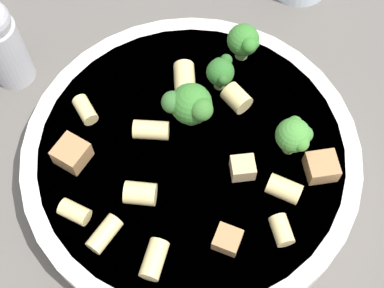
% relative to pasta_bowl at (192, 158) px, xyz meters
% --- Properties ---
extents(ground_plane, '(2.00, 2.00, 0.00)m').
position_rel_pasta_bowl_xyz_m(ground_plane, '(0.00, 0.00, -0.02)').
color(ground_plane, '#5B5651').
extents(pasta_bowl, '(0.28, 0.28, 0.04)m').
position_rel_pasta_bowl_xyz_m(pasta_bowl, '(0.00, 0.00, 0.00)').
color(pasta_bowl, silver).
rests_on(pasta_bowl, ground_plane).
extents(broccoli_floret_0, '(0.03, 0.02, 0.03)m').
position_rel_pasta_bowl_xyz_m(broccoli_floret_0, '(-0.06, 0.02, 0.04)').
color(broccoli_floret_0, '#9EC175').
rests_on(broccoli_floret_0, pasta_bowl).
extents(broccoli_floret_1, '(0.03, 0.03, 0.04)m').
position_rel_pasta_bowl_xyz_m(broccoli_floret_1, '(0.00, 0.08, 0.04)').
color(broccoli_floret_1, '#93B766').
rests_on(broccoli_floret_1, pasta_bowl).
extents(broccoli_floret_2, '(0.03, 0.03, 0.04)m').
position_rel_pasta_bowl_xyz_m(broccoli_floret_2, '(-0.09, 0.05, 0.04)').
color(broccoli_floret_2, '#84AD60').
rests_on(broccoli_floret_2, pasta_bowl).
extents(broccoli_floret_3, '(0.04, 0.04, 0.04)m').
position_rel_pasta_bowl_xyz_m(broccoli_floret_3, '(-0.03, -0.00, 0.04)').
color(broccoli_floret_3, '#84AD60').
rests_on(broccoli_floret_3, pasta_bowl).
extents(rigatoni_0, '(0.02, 0.03, 0.02)m').
position_rel_pasta_bowl_xyz_m(rigatoni_0, '(0.04, -0.04, 0.02)').
color(rigatoni_0, '#E0C67F').
rests_on(rigatoni_0, pasta_bowl).
extents(rigatoni_1, '(0.03, 0.02, 0.01)m').
position_rel_pasta_bowl_xyz_m(rigatoni_1, '(0.09, -0.03, 0.02)').
color(rigatoni_1, '#E0C67F').
rests_on(rigatoni_1, pasta_bowl).
extents(rigatoni_2, '(0.02, 0.02, 0.01)m').
position_rel_pasta_bowl_xyz_m(rigatoni_2, '(0.07, 0.07, 0.02)').
color(rigatoni_2, '#E0C67F').
rests_on(rigatoni_2, pasta_bowl).
extents(rigatoni_3, '(0.03, 0.03, 0.01)m').
position_rel_pasta_bowl_xyz_m(rigatoni_3, '(0.07, -0.06, 0.02)').
color(rigatoni_3, '#E0C67F').
rests_on(rigatoni_3, pasta_bowl).
extents(rigatoni_4, '(0.03, 0.03, 0.02)m').
position_rel_pasta_bowl_xyz_m(rigatoni_4, '(0.04, 0.07, 0.02)').
color(rigatoni_4, '#E0C67F').
rests_on(rigatoni_4, pasta_bowl).
extents(rigatoni_5, '(0.02, 0.03, 0.02)m').
position_rel_pasta_bowl_xyz_m(rigatoni_5, '(-0.01, -0.03, 0.02)').
color(rigatoni_5, '#E0C67F').
rests_on(rigatoni_5, pasta_bowl).
extents(rigatoni_6, '(0.03, 0.02, 0.01)m').
position_rel_pasta_bowl_xyz_m(rigatoni_6, '(-0.03, -0.09, 0.02)').
color(rigatoni_6, '#E0C67F').
rests_on(rigatoni_6, pasta_bowl).
extents(rigatoni_7, '(0.02, 0.03, 0.01)m').
position_rel_pasta_bowl_xyz_m(rigatoni_7, '(0.06, -0.09, 0.02)').
color(rigatoni_7, '#E0C67F').
rests_on(rigatoni_7, pasta_bowl).
extents(rigatoni_8, '(0.03, 0.02, 0.02)m').
position_rel_pasta_bowl_xyz_m(rigatoni_8, '(-0.06, -0.01, 0.02)').
color(rigatoni_8, '#E0C67F').
rests_on(rigatoni_8, pasta_bowl).
extents(rigatoni_9, '(0.03, 0.03, 0.02)m').
position_rel_pasta_bowl_xyz_m(rigatoni_9, '(-0.04, 0.04, 0.02)').
color(rigatoni_9, '#E0C67F').
rests_on(rigatoni_9, pasta_bowl).
extents(chicken_chunk_0, '(0.02, 0.02, 0.02)m').
position_rel_pasta_bowl_xyz_m(chicken_chunk_0, '(0.02, 0.04, 0.02)').
color(chicken_chunk_0, tan).
rests_on(chicken_chunk_0, pasta_bowl).
extents(chicken_chunk_1, '(0.03, 0.03, 0.02)m').
position_rel_pasta_bowl_xyz_m(chicken_chunk_1, '(0.01, -0.09, 0.02)').
color(chicken_chunk_1, '#A87A4C').
rests_on(chicken_chunk_1, pasta_bowl).
extents(chicken_chunk_2, '(0.02, 0.02, 0.01)m').
position_rel_pasta_bowl_xyz_m(chicken_chunk_2, '(0.08, 0.03, 0.02)').
color(chicken_chunk_2, '#A87A4C').
rests_on(chicken_chunk_2, pasta_bowl).
extents(chicken_chunk_3, '(0.03, 0.03, 0.02)m').
position_rel_pasta_bowl_xyz_m(chicken_chunk_3, '(0.02, 0.10, 0.02)').
color(chicken_chunk_3, '#A87A4C').
rests_on(chicken_chunk_3, pasta_bowl).
extents(pepper_shaker, '(0.04, 0.04, 0.10)m').
position_rel_pasta_bowl_xyz_m(pepper_shaker, '(-0.10, -0.17, 0.03)').
color(pepper_shaker, '#B2B2B7').
rests_on(pepper_shaker, ground_plane).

